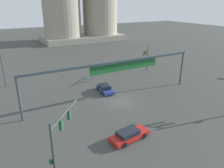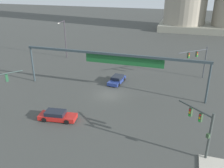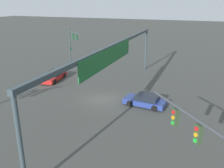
# 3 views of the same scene
# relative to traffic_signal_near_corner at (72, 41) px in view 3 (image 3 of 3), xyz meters

# --- Properties ---
(ground_plane) EXTENTS (236.98, 236.98, 0.00)m
(ground_plane) POSITION_rel_traffic_signal_near_corner_xyz_m (12.27, 10.37, -4.10)
(ground_plane) COLOR #3E403C
(traffic_signal_near_corner) EXTENTS (4.07, 4.42, 6.13)m
(traffic_signal_near_corner) POSITION_rel_traffic_signal_near_corner_xyz_m (0.00, 0.00, 0.00)
(traffic_signal_near_corner) COLOR #32403D
(traffic_signal_near_corner) RESTS_ON ground
(traffic_signal_cross_street) EXTENTS (4.73, 4.19, 5.75)m
(traffic_signal_cross_street) POSITION_rel_traffic_signal_near_corner_xyz_m (24.96, 20.94, 0.02)
(traffic_signal_cross_street) COLOR #373B41
(traffic_signal_cross_street) RESTS_ON ground
(overhead_sign_gantry) EXTENTS (28.65, 0.43, 6.29)m
(overhead_sign_gantry) POSITION_rel_traffic_signal_near_corner_xyz_m (12.74, 11.99, 1.33)
(overhead_sign_gantry) COLOR #313E43
(overhead_sign_gantry) RESTS_ON ground
(sedan_car_approaching) EXTENTS (4.93, 2.35, 1.21)m
(sedan_car_approaching) POSITION_rel_traffic_signal_near_corner_xyz_m (8.17, 1.63, -3.52)
(sedan_car_approaching) COLOR red
(sedan_car_approaching) RESTS_ON ground
(sedan_car_waiting_far) EXTENTS (2.25, 4.44, 1.21)m
(sedan_car_waiting_far) POSITION_rel_traffic_signal_near_corner_xyz_m (12.13, 15.41, -3.52)
(sedan_car_waiting_far) COLOR navy
(sedan_car_waiting_far) RESTS_ON ground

